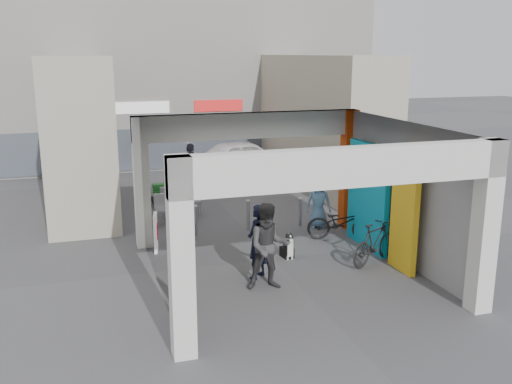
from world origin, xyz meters
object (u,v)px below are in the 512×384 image
object	(u,v)px
man_crates	(191,170)
bicycle_rear	(375,243)
border_collie	(288,248)
bicycle_front	(341,223)
produce_stand	(167,197)
man_with_dog	(257,242)
cafe_set	(176,209)
man_elderly	(319,203)
white_van	(244,157)
man_back_turned	(269,247)

from	to	relation	value
man_crates	bicycle_rear	distance (m)	8.51
border_collie	bicycle_front	size ratio (longest dim) A/B	0.37
produce_stand	bicycle_rear	world-z (taller)	bicycle_rear
man_with_dog	bicycle_front	xyz separation A→B (m)	(3.05, 1.96, -0.38)
produce_stand	bicycle_rear	bearing A→B (deg)	-55.19
cafe_set	produce_stand	xyz separation A→B (m)	(0.01, 1.77, -0.04)
man_elderly	white_van	size ratio (longest dim) A/B	0.34
man_elderly	man_crates	size ratio (longest dim) A/B	0.77
cafe_set	man_with_dog	bearing A→B (deg)	-79.13
man_back_turned	man_elderly	world-z (taller)	man_back_turned
man_back_turned	white_van	world-z (taller)	man_back_turned
man_with_dog	bicycle_rear	bearing A→B (deg)	137.35
man_crates	bicycle_front	bearing A→B (deg)	140.82
cafe_set	white_van	world-z (taller)	white_van
cafe_set	man_elderly	distance (m)	4.48
man_with_dog	white_van	xyz separation A→B (m)	(2.91, 11.18, -0.13)
cafe_set	produce_stand	world-z (taller)	cafe_set
man_back_turned	white_van	bearing A→B (deg)	85.76
produce_stand	bicycle_front	world-z (taller)	bicycle_front
bicycle_front	white_van	distance (m)	9.23
man_elderly	man_back_turned	bearing A→B (deg)	-106.64
produce_stand	man_elderly	distance (m)	5.52
man_with_dog	white_van	distance (m)	11.56
man_with_dog	man_crates	world-z (taller)	man_crates
bicycle_front	cafe_set	bearing A→B (deg)	70.10
border_collie	man_crates	world-z (taller)	man_crates
man_crates	cafe_set	bearing A→B (deg)	92.93
produce_stand	man_with_dog	distance (m)	7.19
bicycle_front	white_van	bearing A→B (deg)	20.60
cafe_set	man_with_dog	distance (m)	5.45
man_back_turned	bicycle_rear	world-z (taller)	man_back_turned
man_crates	man_with_dog	bearing A→B (deg)	114.01
border_collie	man_crates	xyz separation A→B (m)	(-1.12, 6.99, 0.70)
cafe_set	bicycle_front	xyz separation A→B (m)	(4.07, -3.37, 0.16)
cafe_set	man_with_dog	xyz separation A→B (m)	(1.02, -5.33, 0.55)
man_back_turned	man_elderly	distance (m)	4.85
bicycle_rear	white_van	size ratio (longest dim) A/B	0.40
cafe_set	bicycle_front	bearing A→B (deg)	-39.62
man_elderly	cafe_set	bearing A→B (deg)	171.88
cafe_set	bicycle_rear	size ratio (longest dim) A/B	0.88
man_with_dog	man_crates	size ratio (longest dim) A/B	0.90
border_collie	man_back_turned	xyz separation A→B (m)	(-1.07, -1.65, 0.69)
cafe_set	bicycle_rear	xyz separation A→B (m)	(4.07, -5.28, 0.20)
produce_stand	man_crates	distance (m)	1.52
produce_stand	border_collie	xyz separation A→B (m)	(2.14, -6.10, -0.01)
produce_stand	man_back_turned	distance (m)	7.85
cafe_set	man_back_turned	bearing A→B (deg)	-79.78
cafe_set	white_van	size ratio (longest dim) A/B	0.35
produce_stand	white_van	xyz separation A→B (m)	(3.92, 4.09, 0.46)
man_elderly	bicycle_rear	bearing A→B (deg)	-68.11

